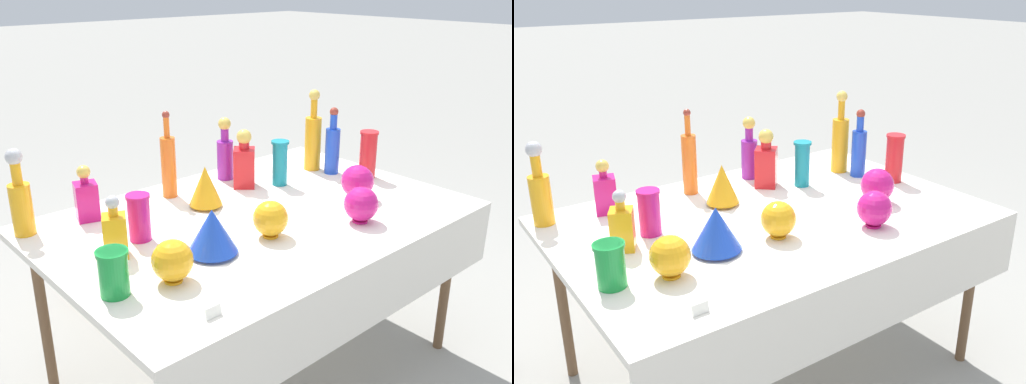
{
  "view_description": "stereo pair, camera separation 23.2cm",
  "coord_description": "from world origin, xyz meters",
  "views": [
    {
      "loc": [
        -1.44,
        -1.62,
        1.69
      ],
      "look_at": [
        0.0,
        0.0,
        0.86
      ],
      "focal_mm": 40.0,
      "sensor_mm": 36.0,
      "label": 1
    },
    {
      "loc": [
        -1.26,
        -1.77,
        1.69
      ],
      "look_at": [
        0.0,
        0.0,
        0.86
      ],
      "focal_mm": 40.0,
      "sensor_mm": 36.0,
      "label": 2
    }
  ],
  "objects": [
    {
      "name": "fluted_vase_1",
      "position": [
        -0.35,
        -0.17,
        0.85
      ],
      "size": [
        0.18,
        0.18,
        0.17
      ],
      "color": "blue",
      "rests_on": "display_table"
    },
    {
      "name": "slender_vase_0",
      "position": [
        0.72,
        -0.01,
        0.88
      ],
      "size": [
        0.09,
        0.09,
        0.23
      ],
      "color": "red",
      "rests_on": "display_table"
    },
    {
      "name": "round_bowl_2",
      "position": [
        -0.57,
        -0.23,
        0.84
      ],
      "size": [
        0.14,
        0.14,
        0.14
      ],
      "color": "orange",
      "rests_on": "display_table"
    },
    {
      "name": "tall_bottle_4",
      "position": [
        0.61,
        0.26,
        0.92
      ],
      "size": [
        0.08,
        0.08,
        0.41
      ],
      "color": "orange",
      "rests_on": "display_table"
    },
    {
      "name": "display_table",
      "position": [
        0.0,
        -0.03,
        0.71
      ],
      "size": [
        1.72,
        1.16,
        0.76
      ],
      "color": "white",
      "rests_on": "ground"
    },
    {
      "name": "fluted_vase_0",
      "position": [
        -0.1,
        0.21,
        0.86
      ],
      "size": [
        0.14,
        0.14,
        0.18
      ],
      "color": "orange",
      "rests_on": "display_table"
    },
    {
      "name": "square_decanter_2",
      "position": [
        -0.61,
        0.05,
        0.85
      ],
      "size": [
        0.11,
        0.11,
        0.23
      ],
      "color": "orange",
      "rests_on": "display_table"
    },
    {
      "name": "tall_bottle_1",
      "position": [
        -0.79,
        0.45,
        0.9
      ],
      "size": [
        0.08,
        0.08,
        0.34
      ],
      "color": "orange",
      "rests_on": "display_table"
    },
    {
      "name": "round_bowl_1",
      "position": [
        -0.1,
        -0.2,
        0.83
      ],
      "size": [
        0.13,
        0.13,
        0.14
      ],
      "color": "orange",
      "rests_on": "display_table"
    },
    {
      "name": "tall_bottle_3",
      "position": [
        0.19,
        0.44,
        0.89
      ],
      "size": [
        0.08,
        0.08,
        0.3
      ],
      "color": "purple",
      "rests_on": "display_table"
    },
    {
      "name": "round_bowl_3",
      "position": [
        0.46,
        -0.16,
        0.84
      ],
      "size": [
        0.15,
        0.15,
        0.15
      ],
      "color": "#C61972",
      "rests_on": "display_table"
    },
    {
      "name": "square_decanter_1",
      "position": [
        0.18,
        0.29,
        0.88
      ],
      "size": [
        0.14,
        0.14,
        0.27
      ],
      "color": "red",
      "rests_on": "display_table"
    },
    {
      "name": "slender_vase_3",
      "position": [
        -0.48,
        0.11,
        0.86
      ],
      "size": [
        0.09,
        0.09,
        0.18
      ],
      "color": "#C61972",
      "rests_on": "display_table"
    },
    {
      "name": "square_decanter_0",
      "position": [
        -0.54,
        0.42,
        0.85
      ],
      "size": [
        0.11,
        0.11,
        0.23
      ],
      "color": "#C61972",
      "rests_on": "display_table"
    },
    {
      "name": "tall_bottle_0",
      "position": [
        0.64,
        0.15,
        0.89
      ],
      "size": [
        0.07,
        0.07,
        0.33
      ],
      "color": "blue",
      "rests_on": "display_table"
    },
    {
      "name": "price_tag_left",
      "position": [
        -0.6,
        -0.48,
        0.78
      ],
      "size": [
        0.06,
        0.01,
        0.04
      ],
      "primitive_type": "cube",
      "rotation": [
        -0.21,
        0.0,
        0.0
      ],
      "color": "white",
      "rests_on": "display_table"
    },
    {
      "name": "ground_plane",
      "position": [
        0.0,
        0.0,
        0.0
      ],
      "size": [
        40.0,
        40.0,
        0.0
      ],
      "primitive_type": "plane",
      "color": "gray"
    },
    {
      "name": "tall_bottle_2",
      "position": [
        -0.15,
        0.41,
        0.91
      ],
      "size": [
        0.07,
        0.07,
        0.39
      ],
      "color": "orange",
      "rests_on": "display_table"
    },
    {
      "name": "slender_vase_1",
      "position": [
        -0.75,
        -0.18,
        0.84
      ],
      "size": [
        0.1,
        0.1,
        0.15
      ],
      "color": "#198C38",
      "rests_on": "display_table"
    },
    {
      "name": "round_bowl_0",
      "position": [
        0.26,
        -0.33,
        0.84
      ],
      "size": [
        0.14,
        0.14,
        0.15
      ],
      "color": "#C61972",
      "rests_on": "display_table"
    },
    {
      "name": "slender_vase_2",
      "position": [
        0.33,
        0.2,
        0.87
      ],
      "size": [
        0.08,
        0.08,
        0.21
      ],
      "color": "teal",
      "rests_on": "display_table"
    },
    {
      "name": "cardboard_box_behind_left",
      "position": [
        -0.07,
        1.03,
        0.17
      ],
      "size": [
        0.5,
        0.51,
        0.43
      ],
      "color": "tan",
      "rests_on": "ground"
    }
  ]
}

